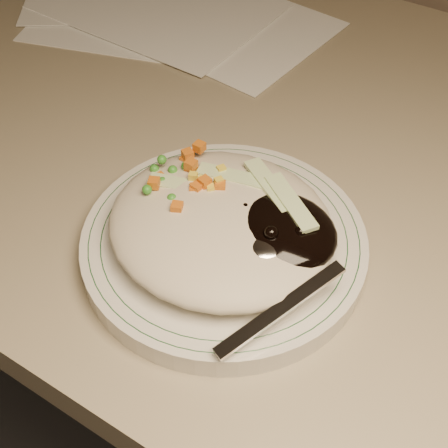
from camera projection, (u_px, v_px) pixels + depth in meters
The scene contains 5 objects.
desk at pixel (371, 303), 0.76m from camera, with size 1.40×0.70×0.74m.
plate at pixel (224, 244), 0.54m from camera, with size 0.25×0.25×0.02m, color silver.
plate_rim at pixel (224, 237), 0.53m from camera, with size 0.23×0.23×0.00m.
meal at pixel (228, 222), 0.52m from camera, with size 0.21×0.19×0.05m.
papers at pixel (164, 7), 0.85m from camera, with size 0.48×0.37×0.00m.
Camera 1 is at (0.09, 0.91, 1.16)m, focal length 50.00 mm.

